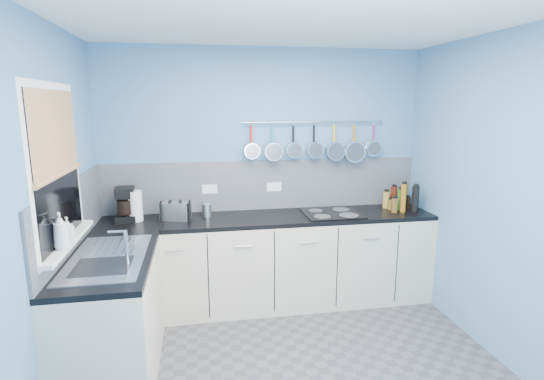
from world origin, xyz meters
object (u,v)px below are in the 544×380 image
object	(u,v)px
soap_bottle_a	(60,231)
canister	(207,210)
soap_bottle_b	(67,230)
coffee_maker	(125,204)
hob	(332,213)
paper_towel	(135,206)
toaster	(176,211)

from	to	relation	value
soap_bottle_a	canister	size ratio (longest dim) A/B	1.87
soap_bottle_b	coffee_maker	world-z (taller)	soap_bottle_b
soap_bottle_a	hob	distance (m)	2.42
soap_bottle_a	hob	size ratio (longest dim) A/B	0.44
soap_bottle_a	coffee_maker	xyz separation A→B (m)	(0.21, 1.16, -0.11)
hob	paper_towel	bearing A→B (deg)	177.42
soap_bottle_b	coffee_maker	bearing A→B (deg)	78.61
soap_bottle_b	toaster	bearing A→B (deg)	56.73
toaster	hob	size ratio (longest dim) A/B	0.48
paper_towel	hob	bearing A→B (deg)	-2.58
soap_bottle_b	paper_towel	xyz separation A→B (m)	(0.30, 1.02, -0.10)
soap_bottle_a	hob	xyz separation A→B (m)	(2.15, 1.07, -0.26)
toaster	paper_towel	bearing A→B (deg)	-167.04
soap_bottle_a	coffee_maker	size ratio (longest dim) A/B	0.76
coffee_maker	paper_towel	bearing A→B (deg)	-6.82
soap_bottle_b	paper_towel	size ratio (longest dim) A/B	0.61
canister	hob	size ratio (longest dim) A/B	0.23
paper_towel	soap_bottle_a	bearing A→B (deg)	-104.32
soap_bottle_b	canister	size ratio (longest dim) A/B	1.35
hob	coffee_maker	bearing A→B (deg)	177.36
paper_towel	soap_bottle_b	bearing A→B (deg)	-106.20
toaster	soap_bottle_b	bearing A→B (deg)	-107.25
soap_bottle_b	paper_towel	world-z (taller)	soap_bottle_b
soap_bottle_a	toaster	size ratio (longest dim) A/B	0.92
paper_towel	canister	bearing A→B (deg)	2.85
soap_bottle_b	toaster	size ratio (longest dim) A/B	0.66
coffee_maker	canister	distance (m)	0.74
soap_bottle_a	hob	bearing A→B (deg)	26.50
soap_bottle_a	paper_towel	world-z (taller)	soap_bottle_a
toaster	canister	size ratio (longest dim) A/B	2.05
soap_bottle_a	soap_bottle_b	bearing A→B (deg)	90.00
hob	soap_bottle_b	bearing A→B (deg)	-156.57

